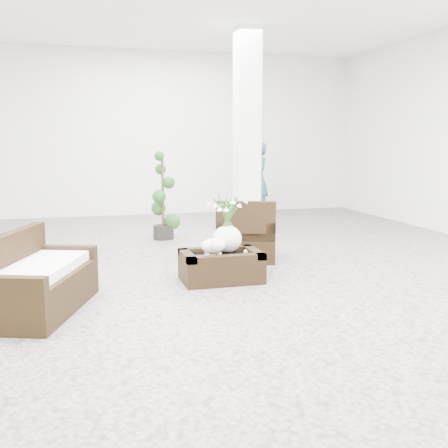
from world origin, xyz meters
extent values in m
plane|color=gray|center=(0.00, 0.00, 0.00)|extent=(11.00, 11.00, 0.00)
cube|color=white|center=(1.20, 2.80, 1.75)|extent=(0.40, 0.40, 3.50)
cube|color=black|center=(-0.11, -0.36, 0.16)|extent=(0.90, 0.60, 0.31)
ellipsoid|color=white|center=(-0.23, -0.46, 0.42)|extent=(0.28, 0.23, 0.21)
cylinder|color=white|center=(0.19, -0.34, 0.33)|extent=(0.04, 0.04, 0.03)
cube|color=black|center=(0.53, 0.67, 0.41)|extent=(0.99, 0.97, 0.83)
cube|color=black|center=(-2.03, -0.98, 0.37)|extent=(1.10, 1.55, 0.75)
imported|color=#336972|center=(2.10, 4.75, 0.78)|extent=(0.39, 0.58, 1.57)
camera|label=1|loc=(-1.64, -6.13, 1.60)|focal=42.70mm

